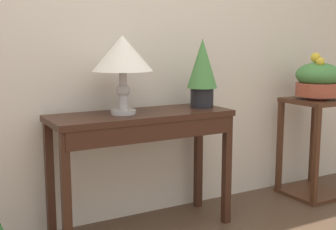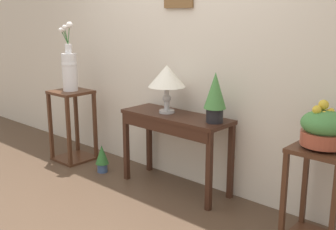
{
  "view_description": "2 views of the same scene",
  "coord_description": "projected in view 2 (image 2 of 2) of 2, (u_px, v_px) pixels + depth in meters",
  "views": [
    {
      "loc": [
        -1.04,
        -1.2,
        1.13
      ],
      "look_at": [
        0.24,
        1.08,
        0.7
      ],
      "focal_mm": 47.58,
      "sensor_mm": 36.0,
      "label": 1
    },
    {
      "loc": [
        2.47,
        -1.65,
        1.61
      ],
      "look_at": [
        -0.02,
        1.11,
        0.71
      ],
      "focal_mm": 43.92,
      "sensor_mm": 36.0,
      "label": 2
    }
  ],
  "objects": [
    {
      "name": "potted_plant_on_console",
      "position": [
        215.0,
        95.0,
        3.43
      ],
      "size": [
        0.19,
        0.19,
        0.43
      ],
      "color": "black",
      "rests_on": "console_table"
    },
    {
      "name": "pedestal_stand_right",
      "position": [
        318.0,
        196.0,
        2.91
      ],
      "size": [
        0.4,
        0.4,
        0.73
      ],
      "color": "#472819",
      "rests_on": "ground"
    },
    {
      "name": "flower_vase_tall_left",
      "position": [
        69.0,
        67.0,
        4.46
      ],
      "size": [
        0.17,
        0.17,
        0.74
      ],
      "color": "silver",
      "rests_on": "pedestal_stand_left"
    },
    {
      "name": "pedestal_stand_left",
      "position": [
        73.0,
        126.0,
        4.61
      ],
      "size": [
        0.4,
        0.4,
        0.8
      ],
      "color": "#472819",
      "rests_on": "ground"
    },
    {
      "name": "console_table",
      "position": [
        174.0,
        127.0,
        3.77
      ],
      "size": [
        1.08,
        0.39,
        0.72
      ],
      "color": "#381E14",
      "rests_on": "ground"
    },
    {
      "name": "potted_plant_floor",
      "position": [
        102.0,
        157.0,
        4.29
      ],
      "size": [
        0.14,
        0.14,
        0.3
      ],
      "color": "#3D5684",
      "rests_on": "ground"
    },
    {
      "name": "back_wall_with_art",
      "position": [
        190.0,
        38.0,
        3.85
      ],
      "size": [
        9.0,
        0.13,
        2.8
      ],
      "color": "beige",
      "rests_on": "ground"
    },
    {
      "name": "planter_bowl_wide_right",
      "position": [
        324.0,
        128.0,
        2.79
      ],
      "size": [
        0.32,
        0.32,
        0.33
      ],
      "color": "#9E4733",
      "rests_on": "pedestal_stand_right"
    },
    {
      "name": "ground_plane",
      "position": [
        74.0,
        230.0,
        3.18
      ],
      "size": [
        12.0,
        12.0,
        0.01
      ],
      "primitive_type": "cube",
      "color": "#4C3828"
    },
    {
      "name": "table_lamp",
      "position": [
        167.0,
        78.0,
        3.76
      ],
      "size": [
        0.34,
        0.34,
        0.44
      ],
      "color": "#B7B7BC",
      "rests_on": "console_table"
    }
  ]
}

